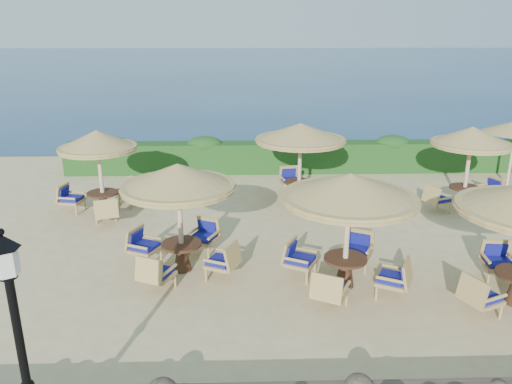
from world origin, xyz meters
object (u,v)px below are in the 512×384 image
at_px(cafe_set_1, 349,209).
at_px(cafe_set_3, 99,158).
at_px(cafe_set_0, 179,200).
at_px(cafe_set_4, 300,142).
at_px(cafe_set_5, 470,149).
at_px(lamp_post, 23,363).

height_order(cafe_set_1, cafe_set_3, same).
bearing_deg(cafe_set_0, cafe_set_3, 126.45).
distance_m(cafe_set_3, cafe_set_4, 6.30).
xyz_separation_m(cafe_set_0, cafe_set_5, (8.58, 4.12, 0.15)).
xyz_separation_m(cafe_set_4, cafe_set_5, (5.24, -0.73, -0.10)).
height_order(cafe_set_0, cafe_set_1, same).
height_order(cafe_set_0, cafe_set_3, same).
bearing_deg(cafe_set_5, cafe_set_1, -134.06).
distance_m(cafe_set_0, cafe_set_4, 5.90).
bearing_deg(cafe_set_4, lamp_post, -114.23).
relative_size(cafe_set_3, cafe_set_5, 0.95).
bearing_deg(cafe_set_3, cafe_set_0, -53.55).
relative_size(cafe_set_0, cafe_set_5, 0.99).
bearing_deg(cafe_set_5, cafe_set_3, -178.86).
distance_m(lamp_post, cafe_set_1, 6.85).
distance_m(lamp_post, cafe_set_0, 5.67).
bearing_deg(cafe_set_1, lamp_post, -137.59).
distance_m(lamp_post, cafe_set_4, 11.37).
xyz_separation_m(lamp_post, cafe_set_1, (5.06, 4.62, 0.31)).
xyz_separation_m(lamp_post, cafe_set_3, (-1.56, 9.40, 0.24)).
bearing_deg(cafe_set_1, cafe_set_4, 93.92).
bearing_deg(cafe_set_4, cafe_set_1, -86.08).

